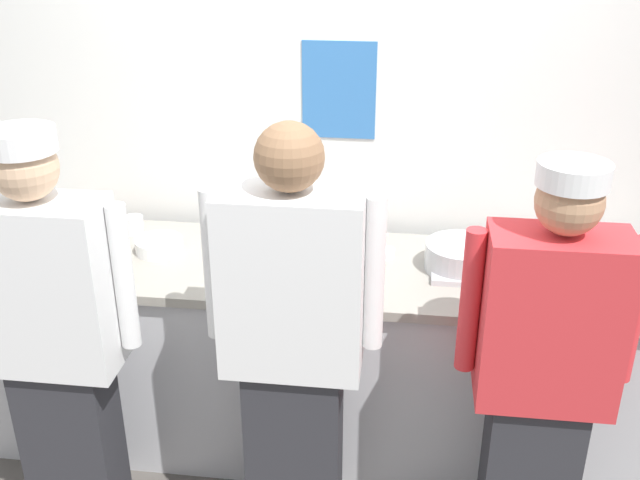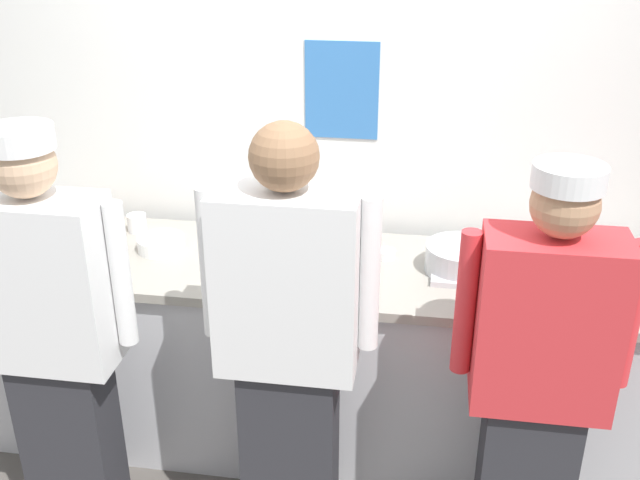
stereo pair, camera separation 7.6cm
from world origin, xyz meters
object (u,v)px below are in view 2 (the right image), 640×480
(chef_near_left, at_px, (54,337))
(sheet_tray, at_px, (494,273))
(mixing_bowl_steel, at_px, (462,258))
(chef_far_right, at_px, (539,378))
(plate_stack_front, at_px, (161,244))
(deli_cup, at_px, (137,223))
(chef_center, at_px, (288,345))
(plate_stack_rear, at_px, (299,241))
(ramekin_green_sauce, at_px, (386,254))
(ramekin_red_sauce, at_px, (571,300))
(squeeze_bottle_primary, at_px, (90,214))

(chef_near_left, relative_size, sheet_tray, 3.27)
(chef_near_left, relative_size, mixing_bowl_steel, 5.56)
(chef_far_right, distance_m, plate_stack_front, 1.70)
(deli_cup, bearing_deg, chef_center, -43.48)
(chef_center, xyz_separation_m, sheet_tray, (0.75, 0.63, 0.02))
(chef_near_left, height_order, plate_stack_rear, chef_near_left)
(chef_far_right, bearing_deg, chef_center, 179.72)
(chef_center, height_order, ramekin_green_sauce, chef_center)
(chef_near_left, height_order, ramekin_red_sauce, chef_near_left)
(chef_center, bearing_deg, plate_stack_front, 136.84)
(chef_far_right, relative_size, plate_stack_front, 7.84)
(plate_stack_front, relative_size, ramekin_red_sauce, 2.05)
(chef_far_right, bearing_deg, deli_cup, 154.29)
(plate_stack_rear, distance_m, squeeze_bottle_primary, 0.99)
(plate_stack_front, relative_size, squeeze_bottle_primary, 1.05)
(ramekin_red_sauce, relative_size, deli_cup, 1.13)
(chef_far_right, relative_size, sheet_tray, 3.16)
(chef_far_right, bearing_deg, ramekin_green_sauce, 127.95)
(chef_far_right, height_order, sheet_tray, chef_far_right)
(plate_stack_front, bearing_deg, chef_far_right, -22.90)
(chef_center, bearing_deg, ramekin_green_sauce, 68.08)
(plate_stack_front, xyz_separation_m, plate_stack_rear, (0.61, 0.08, 0.02))
(mixing_bowl_steel, distance_m, deli_cup, 1.50)
(chef_far_right, distance_m, squeeze_bottle_primary, 2.10)
(chef_far_right, bearing_deg, squeeze_bottle_primary, 158.07)
(chef_center, distance_m, plate_stack_front, 0.96)
(squeeze_bottle_primary, xyz_separation_m, deli_cup, (0.20, 0.06, -0.05))
(plate_stack_front, height_order, deli_cup, deli_cup)
(chef_near_left, bearing_deg, mixing_bowl_steel, 25.96)
(chef_near_left, height_order, plate_stack_front, chef_near_left)
(plate_stack_front, relative_size, mixing_bowl_steel, 0.69)
(mixing_bowl_steel, bearing_deg, squeeze_bottle_primary, 175.81)
(chef_center, distance_m, chef_far_right, 0.86)
(plate_stack_front, height_order, plate_stack_rear, plate_stack_rear)
(chef_near_left, distance_m, chef_far_right, 1.72)
(squeeze_bottle_primary, bearing_deg, mixing_bowl_steel, -4.19)
(plate_stack_front, bearing_deg, chef_center, -43.16)
(chef_center, height_order, chef_far_right, chef_center)
(chef_far_right, relative_size, ramekin_red_sauce, 16.08)
(chef_near_left, distance_m, sheet_tray, 1.74)
(plate_stack_front, distance_m, squeeze_bottle_primary, 0.41)
(mixing_bowl_steel, height_order, ramekin_red_sauce, mixing_bowl_steel)
(ramekin_red_sauce, height_order, ramekin_green_sauce, ramekin_red_sauce)
(chef_center, relative_size, deli_cup, 19.13)
(squeeze_bottle_primary, height_order, ramekin_green_sauce, squeeze_bottle_primary)
(ramekin_green_sauce, relative_size, deli_cup, 0.91)
(chef_center, relative_size, squeeze_bottle_primary, 8.66)
(plate_stack_rear, bearing_deg, mixing_bowl_steel, -6.54)
(mixing_bowl_steel, distance_m, sheet_tray, 0.15)
(plate_stack_rear, relative_size, sheet_tray, 0.44)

